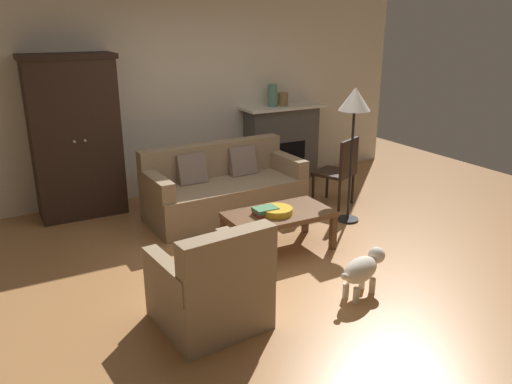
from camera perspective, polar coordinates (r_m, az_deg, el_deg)
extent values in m
plane|color=#B27A47|center=(5.21, 1.41, -7.44)|extent=(9.60, 9.60, 0.00)
cube|color=silver|center=(7.05, -9.11, 11.20)|extent=(7.20, 0.10, 2.80)
cube|color=#4C4947|center=(7.65, 2.89, 5.43)|extent=(1.10, 0.36, 1.08)
cube|color=black|center=(7.55, 3.59, 3.67)|extent=(0.60, 0.01, 0.52)
cube|color=white|center=(7.52, 3.04, 9.55)|extent=(1.26, 0.48, 0.04)
cube|color=black|center=(6.47, -19.65, 5.57)|extent=(1.00, 0.52, 1.89)
cube|color=black|center=(6.34, -20.63, 14.14)|extent=(1.06, 0.55, 0.06)
sphere|color=#ADAFB5|center=(6.19, -19.79, 5.35)|extent=(0.04, 0.04, 0.04)
sphere|color=#ADAFB5|center=(6.21, -18.70, 5.50)|extent=(0.04, 0.04, 0.04)
cube|color=#937A5B|center=(6.22, -3.42, -0.81)|extent=(1.93, 0.92, 0.44)
cube|color=#937A5B|center=(6.38, -4.92, 3.71)|extent=(1.91, 0.26, 0.42)
cube|color=#937A5B|center=(5.78, -11.22, 0.78)|extent=(0.19, 0.80, 0.22)
cube|color=#937A5B|center=(6.55, 3.36, 3.24)|extent=(0.19, 0.80, 0.22)
cube|color=#7F6B60|center=(6.13, -7.26, 2.60)|extent=(0.37, 0.20, 0.37)
cube|color=#7F6B60|center=(6.43, -1.55, 3.51)|extent=(0.37, 0.20, 0.37)
cube|color=brown|center=(5.24, 2.62, -2.55)|extent=(1.10, 0.60, 0.05)
cube|color=brown|center=(4.89, -0.99, -6.86)|extent=(0.06, 0.06, 0.37)
cube|color=brown|center=(5.39, 8.68, -4.53)|extent=(0.06, 0.06, 0.37)
cube|color=brown|center=(5.31, -3.61, -4.72)|extent=(0.06, 0.06, 0.37)
cube|color=brown|center=(5.78, 5.58, -2.78)|extent=(0.06, 0.06, 0.37)
cylinder|color=gold|center=(5.18, 2.36, -2.13)|extent=(0.32, 0.32, 0.07)
cube|color=#B73833|center=(5.18, 1.13, -2.33)|extent=(0.25, 0.18, 0.03)
cube|color=#427A4C|center=(5.15, 1.06, -1.98)|extent=(0.24, 0.17, 0.04)
cylinder|color=slate|center=(7.40, 1.86, 10.83)|extent=(0.14, 0.14, 0.32)
cylinder|color=olive|center=(7.50, 3.06, 10.41)|extent=(0.15, 0.15, 0.19)
cube|color=#997F60|center=(4.11, -5.34, -11.83)|extent=(0.83, 0.83, 0.42)
cube|color=#997F60|center=(3.67, -3.16, -7.98)|extent=(0.77, 0.23, 0.46)
cube|color=#997F60|center=(4.12, -1.43, -6.84)|extent=(0.19, 0.71, 0.20)
cube|color=#997F60|center=(3.84, -9.84, -9.14)|extent=(0.19, 0.71, 0.20)
cube|color=black|center=(6.62, 8.76, 2.14)|extent=(0.59, 0.59, 0.04)
cylinder|color=black|center=(6.93, 8.02, 0.99)|extent=(0.04, 0.04, 0.41)
cylinder|color=black|center=(6.62, 6.44, 0.18)|extent=(0.04, 0.04, 0.41)
cylinder|color=black|center=(6.77, 10.84, 0.40)|extent=(0.04, 0.04, 0.41)
cylinder|color=black|center=(6.45, 9.36, -0.45)|extent=(0.04, 0.04, 0.41)
cube|color=black|center=(6.47, 10.43, 3.91)|extent=(0.42, 0.22, 0.45)
cylinder|color=black|center=(6.25, 10.27, -3.04)|extent=(0.26, 0.26, 0.02)
cylinder|color=black|center=(6.03, 10.63, 2.84)|extent=(0.03, 0.03, 1.36)
cone|color=white|center=(5.87, 11.09, 10.25)|extent=(0.36, 0.36, 0.26)
ellipsoid|color=beige|center=(4.53, 11.69, -8.58)|extent=(0.44, 0.30, 0.22)
sphere|color=beige|center=(4.68, 13.44, -6.93)|extent=(0.15, 0.15, 0.15)
cylinder|color=beige|center=(4.72, 11.84, -9.82)|extent=(0.06, 0.06, 0.14)
cylinder|color=beige|center=(4.67, 12.96, -10.25)|extent=(0.06, 0.06, 0.14)
cylinder|color=beige|center=(4.55, 10.08, -10.88)|extent=(0.06, 0.06, 0.14)
cylinder|color=beige|center=(4.50, 11.22, -11.35)|extent=(0.06, 0.06, 0.14)
sphere|color=beige|center=(4.35, 9.94, -9.36)|extent=(0.06, 0.06, 0.06)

